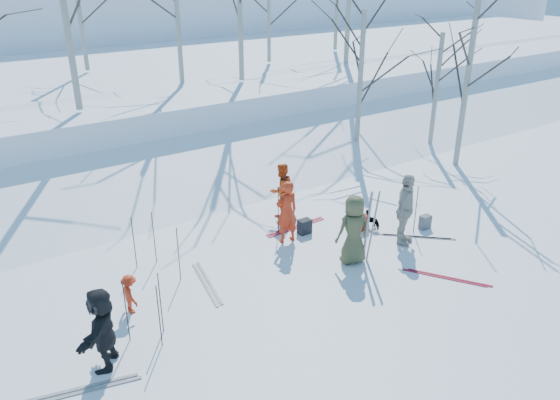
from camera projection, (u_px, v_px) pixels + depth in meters
ground at (315, 272)px, 12.85m from camera, size 120.00×120.00×0.00m
snow_ramp at (188, 175)px, 18.09m from camera, size 70.00×9.49×4.12m
snow_plateau at (95, 92)px, 25.33m from camera, size 70.00×18.00×2.20m
far_hill at (10, 26)px, 40.85m from camera, size 90.00×30.00×6.00m
skier_olive_center at (353, 230)px, 12.93m from camera, size 0.93×0.69×1.74m
skier_red_north at (287, 212)px, 13.91m from camera, size 0.64×0.45×1.68m
skier_redor_behind at (281, 190)px, 15.33m from camera, size 0.81×0.65×1.56m
skier_red_seated at (130, 294)px, 11.24m from camera, size 0.35×0.58×0.87m
skier_cream_east at (405, 210)px, 13.76m from camera, size 1.20×0.93×1.89m
skier_grey_west at (102, 328)px, 9.63m from camera, size 1.21×1.49×1.59m
dog at (372, 220)px, 14.84m from camera, size 0.35×0.58×0.46m
upright_ski_left at (367, 228)px, 12.85m from camera, size 0.09×0.16×1.90m
upright_ski_right at (373, 227)px, 12.89m from camera, size 0.15×0.23×1.89m
ski_pair_a at (447, 278)px, 12.60m from camera, size 1.94×2.08×0.02m
ski_pair_b at (83, 390)px, 9.35m from camera, size 1.03×1.99×0.02m
ski_pair_c at (417, 237)px, 14.43m from camera, size 2.09×2.10×0.02m
ski_pair_d at (207, 283)px, 12.38m from camera, size 0.85×1.97×0.02m
ski_pair_e at (296, 227)px, 14.95m from camera, size 0.36×1.92×0.02m
ski_pole_a at (179, 254)px, 12.26m from camera, size 0.02×0.02×1.34m
ski_pole_b at (161, 303)px, 10.55m from camera, size 0.02×0.02×1.34m
ski_pole_c at (126, 311)px, 10.31m from camera, size 0.02×0.02×1.34m
ski_pole_d at (402, 204)px, 14.75m from camera, size 0.02×0.02×1.34m
ski_pole_e at (134, 243)px, 12.76m from camera, size 0.02×0.02×1.34m
ski_pole_f at (285, 197)px, 15.18m from camera, size 0.02×0.02×1.34m
ski_pole_g at (278, 210)px, 14.38m from camera, size 0.02×0.02×1.34m
ski_pole_h at (159, 316)px, 10.17m from camera, size 0.02×0.02×1.34m
ski_pole_i at (416, 210)px, 14.39m from camera, size 0.02×0.02×1.34m
ski_pole_j at (154, 238)px, 12.99m from camera, size 0.02×0.02×1.34m
backpack_red at (361, 223)px, 14.74m from camera, size 0.32×0.22×0.42m
backpack_grey at (425, 222)px, 14.83m from camera, size 0.30×0.20×0.38m
backpack_dark at (305, 226)px, 14.56m from camera, size 0.34×0.24×0.40m
birch_plateau_a at (78, 3)px, 22.84m from camera, size 4.49×4.49×5.55m
birch_plateau_d at (269, 10)px, 24.92m from camera, size 3.85×3.85×4.64m
birch_plateau_g at (177, 14)px, 20.51m from camera, size 4.21×4.21×5.16m
birch_edge_b at (467, 82)px, 18.24m from camera, size 4.72×4.72×5.88m
birch_edge_c at (436, 93)px, 20.23m from camera, size 3.62×3.62×4.32m
birch_edge_e at (360, 85)px, 19.41m from camera, size 4.21×4.21×5.16m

